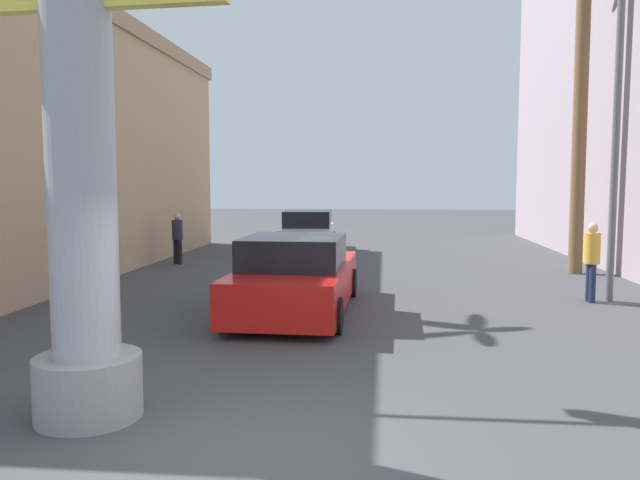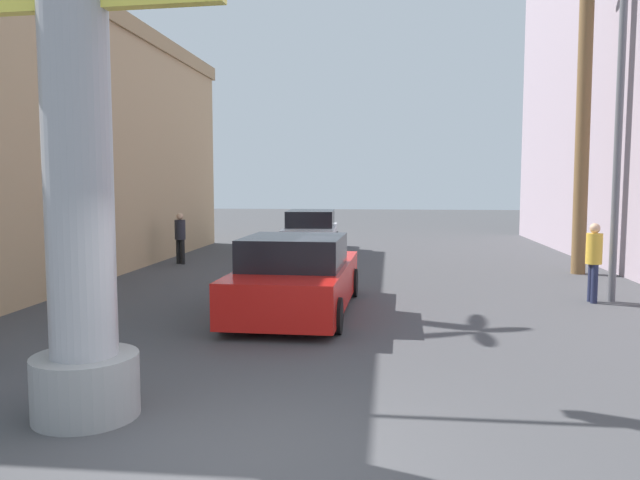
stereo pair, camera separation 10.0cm
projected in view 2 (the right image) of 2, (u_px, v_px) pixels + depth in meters
name	position (u px, v px, depth m)	size (l,w,h in m)	color
ground_plane	(340.00, 286.00, 15.78)	(90.94, 90.94, 0.00)	#424244
neon_sign_pole	(73.00, 5.00, 6.55)	(3.30, 1.16, 9.51)	#9E9EA3
street_lamp	(600.00, 80.00, 13.26)	(2.89, 0.28, 7.90)	#59595E
traffic_light_mast	(9.00, 70.00, 9.47)	(5.10, 0.32, 6.13)	#333333
car_lead	(297.00, 278.00, 12.48)	(2.24, 5.18, 1.56)	black
car_far	(311.00, 232.00, 23.55)	(2.19, 4.77, 1.56)	black
palm_tree_mid_right	(586.00, 68.00, 17.29)	(3.00, 3.05, 9.56)	brown
palm_tree_mid_left	(79.00, 57.00, 15.03)	(2.70, 2.74, 9.44)	brown
pedestrian_mid_right	(594.00, 256.00, 13.49)	(0.35, 0.35, 1.73)	#1E233F
pedestrian_far_left	(180.00, 234.00, 19.92)	(0.46, 0.46, 1.64)	black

